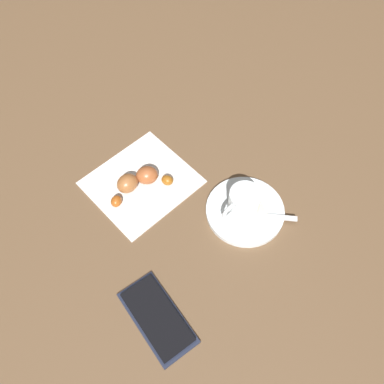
# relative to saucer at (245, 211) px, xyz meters

# --- Properties ---
(ground_plane) EXTENTS (1.80, 1.80, 0.00)m
(ground_plane) POSITION_rel_saucer_xyz_m (0.10, 0.03, -0.01)
(ground_plane) COLOR brown
(saucer) EXTENTS (0.14, 0.14, 0.01)m
(saucer) POSITION_rel_saucer_xyz_m (0.00, 0.00, 0.00)
(saucer) COLOR silver
(saucer) RESTS_ON ground
(espresso_cup) EXTENTS (0.06, 0.08, 0.05)m
(espresso_cup) POSITION_rel_saucer_xyz_m (0.01, 0.00, 0.03)
(espresso_cup) COLOR silver
(espresso_cup) RESTS_ON saucer
(teaspoon) EXTENTS (0.12, 0.06, 0.01)m
(teaspoon) POSITION_rel_saucer_xyz_m (-0.02, 0.00, 0.01)
(teaspoon) COLOR silver
(teaspoon) RESTS_ON saucer
(sugar_packet) EXTENTS (0.06, 0.06, 0.01)m
(sugar_packet) POSITION_rel_saucer_xyz_m (-0.01, -0.02, 0.01)
(sugar_packet) COLOR beige
(sugar_packet) RESTS_ON saucer
(napkin) EXTENTS (0.22, 0.23, 0.00)m
(napkin) POSITION_rel_saucer_xyz_m (0.20, 0.04, -0.00)
(napkin) COLOR silver
(napkin) RESTS_ON ground
(croissant) EXTENTS (0.09, 0.11, 0.03)m
(croissant) POSITION_rel_saucer_xyz_m (0.20, 0.05, 0.01)
(croissant) COLOR #905116
(croissant) RESTS_ON napkin
(cell_phone) EXTENTS (0.16, 0.12, 0.01)m
(cell_phone) POSITION_rel_saucer_xyz_m (0.04, 0.24, 0.00)
(cell_phone) COLOR #1C2235
(cell_phone) RESTS_ON ground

